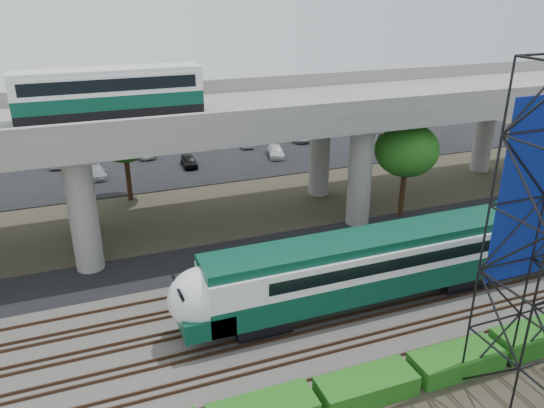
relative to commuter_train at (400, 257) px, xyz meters
name	(u,v)px	position (x,y,z in m)	size (l,w,h in m)	color
ground	(307,345)	(-6.70, -2.00, -2.88)	(140.00, 140.00, 0.00)	#474233
ballast_bed	(292,322)	(-6.70, 0.00, -2.78)	(90.00, 12.00, 0.20)	slate
service_road	(244,256)	(-6.70, 8.50, -2.84)	(90.00, 5.00, 0.08)	black
parking_lot	(176,159)	(-6.70, 32.00, -2.84)	(90.00, 18.00, 0.08)	black
harbor_water	(145,116)	(-6.70, 54.00, -2.87)	(140.00, 40.00, 0.03)	#42576D
rail_tracks	(292,320)	(-6.70, 0.00, -2.60)	(90.00, 9.52, 0.16)	#472D1E
commuter_train	(400,257)	(0.00, 0.00, 0.00)	(29.30, 3.06, 4.30)	black
overpass	(211,123)	(-7.23, 14.00, 5.33)	(80.00, 12.00, 12.40)	#9E9B93
hedge_strip	(366,386)	(-5.69, -6.30, -2.32)	(34.60, 1.80, 1.20)	#145A16
trees	(156,163)	(-11.37, 14.17, 2.69)	(40.94, 16.94, 7.69)	#382314
parked_cars	(183,153)	(-5.92, 31.77, -2.22)	(36.42, 9.38, 1.24)	white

